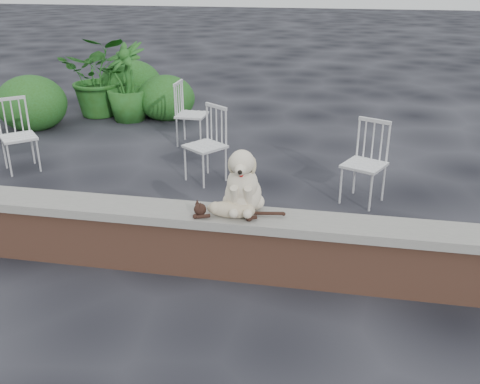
% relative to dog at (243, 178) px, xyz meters
% --- Properties ---
extents(ground, '(60.00, 60.00, 0.00)m').
position_rel_dog_xyz_m(ground, '(-0.42, -0.09, -0.88)').
color(ground, black).
rests_on(ground, ground).
extents(brick_wall, '(6.00, 0.30, 0.50)m').
position_rel_dog_xyz_m(brick_wall, '(-0.42, -0.09, -0.63)').
color(brick_wall, brown).
rests_on(brick_wall, ground).
extents(capstone, '(6.20, 0.40, 0.08)m').
position_rel_dog_xyz_m(capstone, '(-0.42, -0.09, -0.34)').
color(capstone, slate).
rests_on(capstone, brick_wall).
extents(dog, '(0.44, 0.55, 0.60)m').
position_rel_dog_xyz_m(dog, '(0.00, 0.00, 0.00)').
color(dog, beige).
rests_on(dog, capstone).
extents(cat, '(0.92, 0.30, 0.15)m').
position_rel_dog_xyz_m(cat, '(-0.08, -0.15, -0.22)').
color(cat, tan).
rests_on(cat, capstone).
extents(chair_a, '(0.79, 0.79, 0.94)m').
position_rel_dog_xyz_m(chair_a, '(-3.33, 1.93, -0.41)').
color(chair_a, silver).
rests_on(chair_a, ground).
extents(chair_e, '(0.57, 0.57, 0.94)m').
position_rel_dog_xyz_m(chair_e, '(-1.42, 3.43, -0.41)').
color(chair_e, silver).
rests_on(chair_e, ground).
extents(chair_d, '(0.74, 0.74, 0.94)m').
position_rel_dog_xyz_m(chair_d, '(1.06, 1.71, -0.41)').
color(chair_d, silver).
rests_on(chair_d, ground).
extents(chair_b, '(0.78, 0.78, 0.94)m').
position_rel_dog_xyz_m(chair_b, '(-0.86, 2.02, -0.41)').
color(chair_b, silver).
rests_on(chair_b, ground).
extents(potted_plant_a, '(1.49, 1.37, 1.40)m').
position_rel_dog_xyz_m(potted_plant_a, '(-3.45, 4.75, -0.18)').
color(potted_plant_a, '#224914').
rests_on(potted_plant_a, ground).
extents(potted_plant_b, '(1.01, 1.01, 1.32)m').
position_rel_dog_xyz_m(potted_plant_b, '(-2.86, 4.53, -0.22)').
color(potted_plant_b, '#224914').
rests_on(potted_plant_b, ground).
extents(shrubbery, '(3.06, 2.69, 0.93)m').
position_rel_dog_xyz_m(shrubbery, '(-3.33, 4.66, -0.48)').
color(shrubbery, '#224914').
rests_on(shrubbery, ground).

